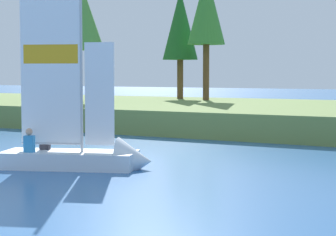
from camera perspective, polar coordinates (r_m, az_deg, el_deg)
The scene contains 6 objects.
shore_bank at distance 32.28m, azimuth 11.96°, elevation 0.10°, with size 80.00×14.82×1.10m, color olive.
shoreline_tree_left at distance 39.70m, azimuth -9.01°, elevation 8.66°, with size 2.86×2.86×6.63m.
shoreline_tree_midleft at distance 35.95m, azimuth -8.18°, elevation 9.56°, with size 3.05×3.05×7.40m.
shoreline_tree_centre at distance 40.22m, azimuth 1.10°, elevation 8.25°, with size 2.20×2.20×6.81m.
shoreline_tree_midright at distance 38.22m, azimuth 3.43°, elevation 9.66°, with size 2.22×2.22×7.60m.
sailboat at distance 18.33m, azimuth -6.86°, elevation -3.10°, with size 4.53×2.87×5.98m.
Camera 1 is at (9.84, -7.05, 2.71)m, focal length 68.49 mm.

